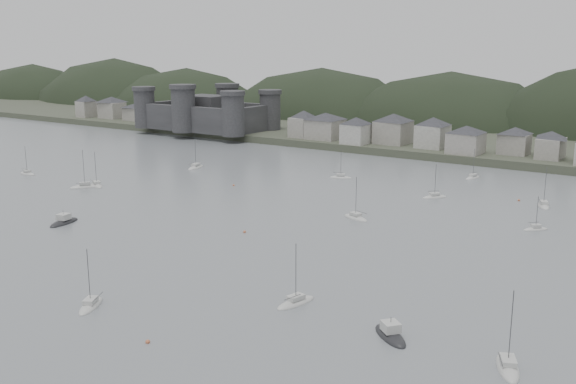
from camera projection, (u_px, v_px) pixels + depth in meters
The scene contains 8 objects.
ground at pixel (23, 314), 102.48m from camera, with size 900.00×900.00×0.00m, color slate.
far_shore_land at pixel (522, 125), 339.48m from camera, with size 900.00×250.00×3.00m, color #383D2D.
forested_ridge at pixel (516, 156), 319.04m from camera, with size 851.55×103.94×102.57m.
castle at pixel (206, 112), 310.91m from camera, with size 66.00×43.00×20.00m.
moored_fleet at pixel (252, 222), 155.43m from camera, with size 215.08×174.27×12.90m.
motor_launch_near at pixel (390, 335), 94.15m from camera, with size 8.45×7.71×4.01m.
motor_launch_far at pixel (64, 222), 154.98m from camera, with size 5.05×9.52×4.14m.
mooring_buoys at pixel (244, 241), 140.40m from camera, with size 189.89×133.06×0.70m.
Camera 1 is at (89.08, -54.93, 41.55)m, focal length 39.99 mm.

